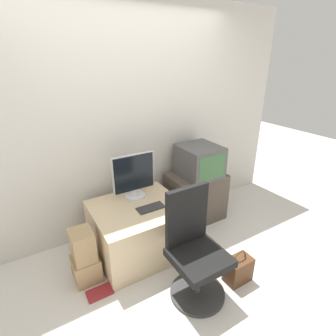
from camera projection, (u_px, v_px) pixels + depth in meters
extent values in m
plane|color=beige|center=(194.00, 291.00, 2.42)|extent=(12.00, 12.00, 0.00)
cube|color=beige|center=(128.00, 123.00, 2.95)|extent=(4.40, 0.05, 2.60)
cube|color=#CCB289|center=(139.00, 228.00, 2.84)|extent=(0.92, 0.83, 0.56)
cube|color=#4C4238|center=(195.00, 196.00, 3.42)|extent=(0.69, 0.51, 0.62)
cylinder|color=silver|center=(135.00, 195.00, 2.93)|extent=(0.23, 0.23, 0.02)
cylinder|color=silver|center=(135.00, 192.00, 2.91)|extent=(0.10, 0.10, 0.06)
cube|color=silver|center=(134.00, 173.00, 2.82)|extent=(0.48, 0.01, 0.43)
cube|color=black|center=(134.00, 173.00, 2.82)|extent=(0.45, 0.02, 0.40)
cube|color=#2D2D2D|center=(151.00, 208.00, 2.69)|extent=(0.29, 0.13, 0.01)
ellipsoid|color=#4C4C51|center=(168.00, 203.00, 2.76)|extent=(0.05, 0.04, 0.03)
cube|color=#474747|center=(199.00, 161.00, 3.21)|extent=(0.46, 0.49, 0.38)
cube|color=#335B33|center=(212.00, 168.00, 3.01)|extent=(0.37, 0.01, 0.30)
cylinder|color=#333333|center=(197.00, 293.00, 2.39)|extent=(0.50, 0.50, 0.03)
cylinder|color=#4C4C51|center=(198.00, 277.00, 2.31)|extent=(0.05, 0.05, 0.35)
cube|color=black|center=(199.00, 258.00, 2.23)|extent=(0.45, 0.45, 0.07)
cube|color=black|center=(187.00, 216.00, 2.26)|extent=(0.41, 0.05, 0.55)
cube|color=#A3845B|center=(86.00, 268.00, 2.52)|extent=(0.24, 0.26, 0.24)
cube|color=#A3845B|center=(83.00, 245.00, 2.41)|extent=(0.19, 0.24, 0.30)
cube|color=#4C2D19|center=(238.00, 270.00, 2.49)|extent=(0.25, 0.16, 0.25)
torus|color=#4C2D19|center=(240.00, 258.00, 2.44)|extent=(0.15, 0.01, 0.15)
cube|color=maroon|center=(100.00, 292.00, 2.39)|extent=(0.23, 0.14, 0.02)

